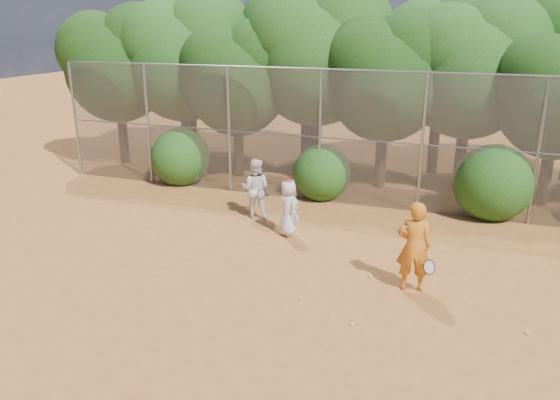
% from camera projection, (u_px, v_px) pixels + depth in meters
% --- Properties ---
extents(ground, '(80.00, 80.00, 0.00)m').
position_uv_depth(ground, '(284.00, 291.00, 11.32)').
color(ground, '#9E5823').
rests_on(ground, ground).
extents(fence_back, '(20.05, 0.09, 4.03)m').
position_uv_depth(fence_back, '(349.00, 138.00, 16.07)').
color(fence_back, gray).
rests_on(fence_back, ground).
extents(tree_0, '(4.38, 3.81, 6.00)m').
position_uv_depth(tree_0, '(118.00, 60.00, 20.33)').
color(tree_0, black).
rests_on(tree_0, ground).
extents(tree_1, '(4.64, 4.03, 6.35)m').
position_uv_depth(tree_1, '(184.00, 54.00, 19.89)').
color(tree_1, black).
rests_on(tree_1, ground).
extents(tree_2, '(3.99, 3.47, 5.47)m').
position_uv_depth(tree_2, '(239.00, 74.00, 18.63)').
color(tree_2, black).
rests_on(tree_2, ground).
extents(tree_3, '(4.89, 4.26, 6.70)m').
position_uv_depth(tree_3, '(318.00, 50.00, 18.46)').
color(tree_3, black).
rests_on(tree_3, ground).
extents(tree_4, '(4.19, 3.64, 5.73)m').
position_uv_depth(tree_4, '(388.00, 73.00, 17.31)').
color(tree_4, black).
rests_on(tree_4, ground).
extents(tree_5, '(4.51, 3.92, 6.17)m').
position_uv_depth(tree_5, '(472.00, 64.00, 17.12)').
color(tree_5, black).
rests_on(tree_5, ground).
extents(tree_9, '(4.83, 4.20, 6.62)m').
position_uv_depth(tree_9, '(190.00, 46.00, 22.21)').
color(tree_9, black).
rests_on(tree_9, ground).
extents(tree_10, '(5.15, 4.48, 7.06)m').
position_uv_depth(tree_10, '(309.00, 40.00, 20.68)').
color(tree_10, black).
rests_on(tree_10, ground).
extents(tree_11, '(4.64, 4.03, 6.35)m').
position_uv_depth(tree_11, '(444.00, 56.00, 18.84)').
color(tree_11, black).
rests_on(tree_11, ground).
extents(bush_0, '(2.00, 2.00, 2.00)m').
position_uv_depth(bush_0, '(180.00, 154.00, 18.58)').
color(bush_0, '#1A4611').
rests_on(bush_0, ground).
extents(bush_1, '(1.80, 1.80, 1.80)m').
position_uv_depth(bush_1, '(322.00, 170.00, 16.98)').
color(bush_1, '#1A4611').
rests_on(bush_1, ground).
extents(bush_2, '(2.20, 2.20, 2.20)m').
position_uv_depth(bush_2, '(494.00, 179.00, 15.30)').
color(bush_2, '#1A4611').
rests_on(bush_2, ground).
extents(player_yellow, '(0.90, 0.66, 1.93)m').
position_uv_depth(player_yellow, '(414.00, 247.00, 11.09)').
color(player_yellow, '#C86E17').
rests_on(player_yellow, ground).
extents(player_teen, '(0.86, 0.83, 1.51)m').
position_uv_depth(player_teen, '(288.00, 208.00, 14.05)').
color(player_teen, silver).
rests_on(player_teen, ground).
extents(player_white, '(0.92, 0.79, 1.69)m').
position_uv_depth(player_white, '(255.00, 188.00, 15.34)').
color(player_white, white).
rests_on(player_white, ground).
extents(ball_0, '(0.07, 0.07, 0.07)m').
position_uv_depth(ball_0, '(370.00, 277.00, 11.86)').
color(ball_0, '#CADA27').
rests_on(ball_0, ground).
extents(ball_1, '(0.07, 0.07, 0.07)m').
position_uv_depth(ball_1, '(423.00, 276.00, 11.90)').
color(ball_1, '#CADA27').
rests_on(ball_1, ground).
extents(ball_2, '(0.07, 0.07, 0.07)m').
position_uv_depth(ball_2, '(352.00, 324.00, 10.02)').
color(ball_2, '#CADA27').
rests_on(ball_2, ground).
extents(ball_3, '(0.07, 0.07, 0.07)m').
position_uv_depth(ball_3, '(527.00, 333.00, 9.74)').
color(ball_3, '#CADA27').
rests_on(ball_3, ground).
extents(ball_4, '(0.07, 0.07, 0.07)m').
position_uv_depth(ball_4, '(300.00, 298.00, 10.95)').
color(ball_4, '#CADA27').
rests_on(ball_4, ground).
extents(ball_5, '(0.07, 0.07, 0.07)m').
position_uv_depth(ball_5, '(423.00, 234.00, 14.23)').
color(ball_5, '#CADA27').
rests_on(ball_5, ground).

